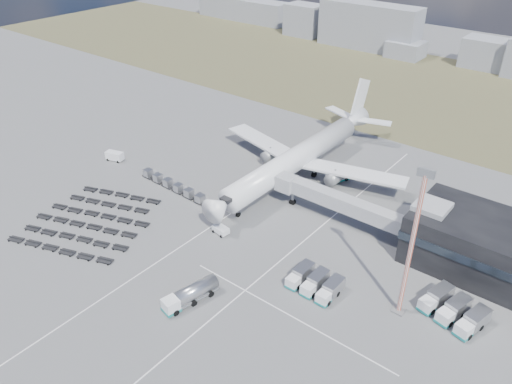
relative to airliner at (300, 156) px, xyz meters
The scene contains 15 objects.
ground 32.81m from the airliner, 90.00° to the right, with size 420.00×420.00×0.00m, color #565659.
grass_strip 77.80m from the airliner, 90.00° to the left, with size 420.00×90.00×0.01m, color #46452A.
lane_markings 31.41m from the airliner, 71.60° to the right, with size 47.12×110.00×0.01m.
terminal 48.51m from the airliner, ahead, with size 30.40×16.40×11.00m.
jet_bridge 19.89m from the airliner, 36.93° to the right, with size 30.30×3.80×7.05m.
airliner is the anchor object (origin of this frame).
fuel_tanker 49.52m from the airliner, 77.72° to the right, with size 4.68×10.56×3.31m.
pushback_tug 30.62m from the airliner, 87.75° to the right, with size 3.50×1.97×1.55m, color white.
utility_van 48.25m from the airliner, 150.89° to the right, with size 4.56×2.06×2.41m, color white.
catering_truck 10.19m from the airliner, 20.89° to the left, with size 4.48×6.19×2.63m.
service_trucks_near 41.25m from the airliner, 51.99° to the right, with size 8.61×6.55×2.59m.
service_trucks_far 52.62m from the airliner, 27.11° to the right, with size 10.68×9.04×2.82m.
uld_row 31.24m from the airliner, 128.42° to the right, with size 21.10×2.50×1.91m.
baggage_dollies 50.48m from the airliner, 117.46° to the right, with size 29.44×29.75×0.75m.
floodlight_mast 49.01m from the airliner, 35.71° to the right, with size 2.55×2.09×27.01m.
Camera 1 is at (58.61, -58.43, 60.21)m, focal length 35.00 mm.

